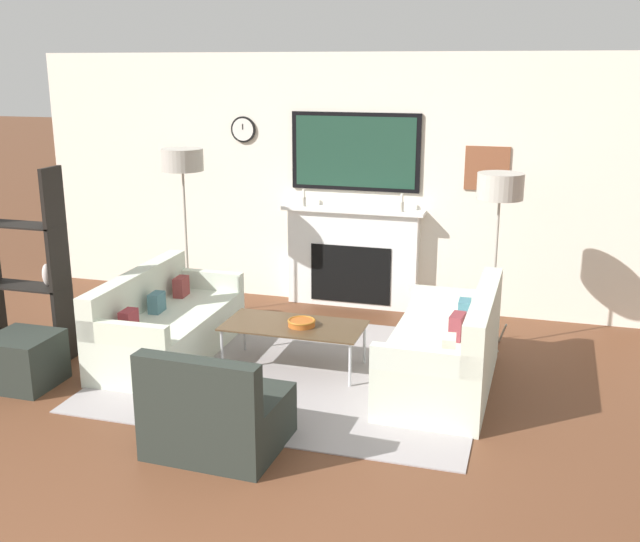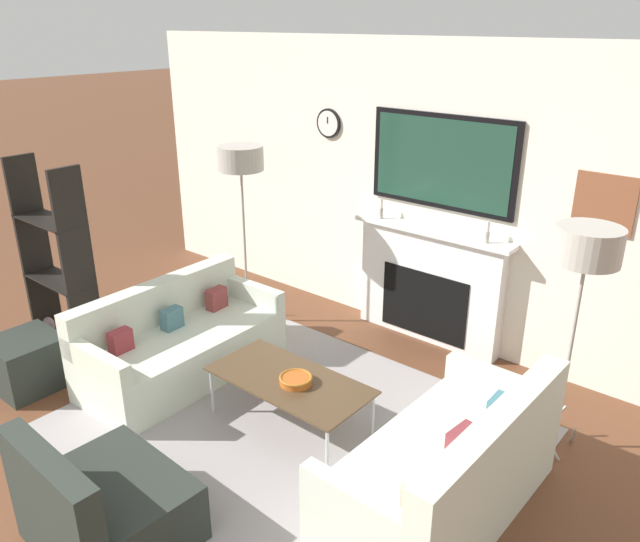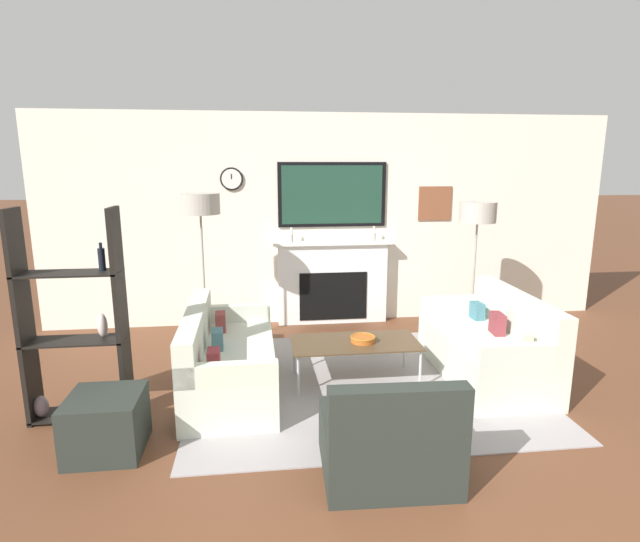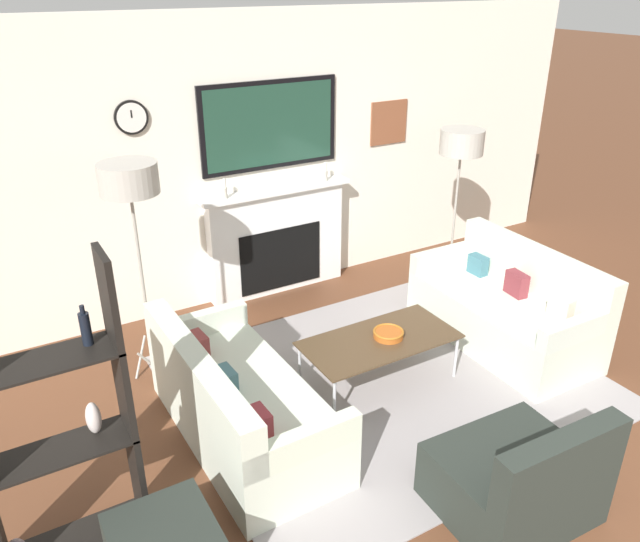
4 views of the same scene
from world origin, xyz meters
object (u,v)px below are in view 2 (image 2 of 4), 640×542
Objects in this scene: couch_right at (447,473)px; shelf_unit at (57,268)px; ottoman at (27,362)px; couch_left at (180,344)px; armchair at (103,508)px; floor_lamp_right at (588,249)px; decorative_bowl at (296,380)px; floor_lamp_left at (241,161)px; coffee_table at (289,382)px.

shelf_unit is (-3.72, -0.37, 0.49)m from couch_right.
couch_right is at bearing 5.72° from shelf_unit.
shelf_unit is 3.37× the size of ottoman.
couch_left is at bearing 48.88° from ottoman.
ottoman is at bearing -164.57° from couch_right.
couch_left reaches higher than armchair.
floor_lamp_right is at bearing 74.96° from couch_right.
floor_lamp_right reaches higher than decorative_bowl.
ottoman is (-3.64, -1.99, -1.28)m from floor_lamp_right.
shelf_unit reaches higher than armchair.
floor_lamp_right is at bearing 33.86° from decorative_bowl.
shelf_unit is at bearing -170.61° from decorative_bowl.
floor_lamp_left is at bearing 75.39° from ottoman.
couch_left is 1.92× the size of armchair.
coffee_table is at bearing 87.68° from armchair.
armchair is 1.52m from decorative_bowl.
floor_lamp_left is 1.88m from shelf_unit.
ottoman is at bearing -131.12° from couch_left.
couch_left is at bearing 179.99° from couch_right.
couch_left reaches higher than ottoman.
floor_lamp_left is (-1.58, 1.03, 1.19)m from decorative_bowl.
decorative_bowl reaches higher than ottoman.
couch_left is at bearing -74.87° from floor_lamp_left.
floor_lamp_right is at bearing 56.53° from armchair.
couch_left reaches higher than decorative_bowl.
couch_left is 1.87m from armchair.
coffee_table is 0.69× the size of floor_lamp_left.
armchair is at bearing -15.35° from ottoman.
coffee_table is at bearing -147.62° from floor_lamp_right.
coffee_table is 0.74× the size of floor_lamp_right.
couch_left is 7.11× the size of decorative_bowl.
armchair is 2.04m from ottoman.
couch_right is 1.00× the size of floor_lamp_right.
couch_right reaches higher than couch_left.
floor_lamp_left reaches higher than couch_right.
floor_lamp_left is at bearing 159.34° from couch_right.
floor_lamp_right reaches higher than ottoman.
floor_lamp_left is (-0.29, 1.07, 1.35)m from couch_left.
shelf_unit is 0.88m from ottoman.
ottoman is at bearing -154.40° from coffee_table.
couch_left is at bearing -178.46° from decorative_bowl.
shelf_unit is at bearing -162.35° from couch_left.
armchair reaches higher than ottoman.
armchair is 1.52m from coffee_table.
coffee_table is at bearing 178.05° from couch_right.
floor_lamp_right is (2.83, 1.07, 1.22)m from couch_left.
decorative_bowl is at bearing 24.58° from ottoman.
floor_lamp_left is at bearing 119.70° from armchair.
floor_lamp_right is at bearing 20.66° from couch_left.
couch_right is 1.63m from floor_lamp_right.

